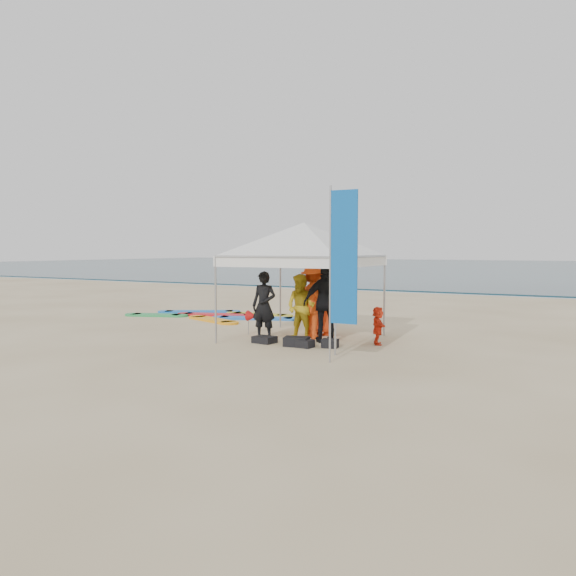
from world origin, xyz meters
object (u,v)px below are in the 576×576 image
(person_yellow, at_px, (301,307))
(marker_pennant, at_px, (252,316))
(person_orange_b, at_px, (322,298))
(person_black_b, at_px, (326,303))
(person_orange_a, at_px, (315,301))
(surfboard_spread, at_px, (219,316))
(person_seated, at_px, (378,326))
(person_black_a, at_px, (264,306))
(canopy_tent, at_px, (304,223))
(feather_flag, at_px, (342,259))

(person_yellow, distance_m, marker_pennant, 1.52)
(person_orange_b, bearing_deg, person_black_b, 121.19)
(person_orange_a, distance_m, surfboard_spread, 5.47)
(person_black_b, bearing_deg, person_seated, 158.67)
(person_seated, relative_size, surfboard_spread, 0.17)
(person_black_a, bearing_deg, person_seated, 9.09)
(canopy_tent, bearing_deg, person_seated, 4.28)
(person_black_b, height_order, person_orange_b, person_orange_b)
(person_black_a, bearing_deg, canopy_tent, 28.88)
(person_seated, height_order, surfboard_spread, person_seated)
(person_orange_a, xyz_separation_m, canopy_tent, (-0.17, -0.26, 1.93))
(person_orange_b, distance_m, surfboard_spread, 5.13)
(person_black_a, relative_size, marker_pennant, 2.66)
(person_seated, bearing_deg, feather_flag, 158.18)
(person_black_b, xyz_separation_m, marker_pennant, (-2.19, 0.12, -0.46))
(person_black_b, bearing_deg, surfboard_spread, -64.15)
(person_orange_a, distance_m, person_seated, 1.79)
(marker_pennant, height_order, surfboard_spread, marker_pennant)
(person_seated, xyz_separation_m, marker_pennant, (-3.38, -0.17, 0.05))
(person_black_b, distance_m, feather_flag, 2.76)
(person_black_b, bearing_deg, canopy_tent, -47.72)
(person_orange_a, bearing_deg, marker_pennant, 37.23)
(person_black_a, relative_size, person_black_b, 0.89)
(person_black_b, distance_m, canopy_tent, 2.05)
(person_orange_a, relative_size, marker_pennant, 2.96)
(person_orange_b, xyz_separation_m, feather_flag, (1.96, -3.20, 1.08))
(person_black_a, bearing_deg, surfboard_spread, 133.34)
(person_black_b, height_order, marker_pennant, person_black_b)
(person_orange_b, xyz_separation_m, canopy_tent, (-0.07, -0.89, 1.92))
(person_black_a, height_order, surfboard_spread, person_black_a)
(person_yellow, relative_size, feather_flag, 0.47)
(person_seated, relative_size, canopy_tent, 0.20)
(surfboard_spread, bearing_deg, person_seated, -22.09)
(person_yellow, relative_size, person_black_b, 0.85)
(person_black_a, height_order, person_orange_b, person_orange_b)
(person_black_a, xyz_separation_m, person_seated, (2.70, 0.70, -0.40))
(person_orange_a, bearing_deg, person_black_b, 168.56)
(person_black_a, xyz_separation_m, surfboard_spread, (-3.79, 3.33, -0.81))
(person_orange_b, distance_m, person_seated, 2.03)
(person_orange_a, height_order, canopy_tent, canopy_tent)
(person_orange_a, bearing_deg, person_seated, -156.95)
(person_orange_a, relative_size, person_orange_b, 0.98)
(person_yellow, xyz_separation_m, person_black_b, (0.70, -0.04, 0.14))
(person_yellow, relative_size, person_orange_a, 0.86)
(feather_flag, relative_size, surfboard_spread, 0.64)
(canopy_tent, distance_m, marker_pennant, 2.81)
(person_black_b, bearing_deg, marker_pennant, -38.45)
(person_yellow, xyz_separation_m, person_seated, (1.89, 0.26, -0.36))
(person_black_a, relative_size, surfboard_spread, 0.31)
(person_black_b, bearing_deg, feather_flag, 86.61)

